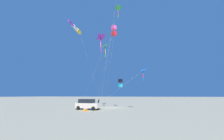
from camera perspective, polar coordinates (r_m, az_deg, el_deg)
ground_plane at (r=29.92m, az=-1.06°, el=-15.18°), size 600.00×600.00×0.00m
parked_car at (r=25.93m, az=-9.87°, el=-13.65°), size 2.17×4.35×1.85m
cooler_box at (r=23.65m, az=-10.91°, el=-15.75°), size 0.62×0.42×0.42m
person_adult_flyer at (r=30.36m, az=-8.91°, el=-13.26°), size 0.52×0.59×1.68m
person_child_green_jacket at (r=34.23m, az=-5.58°, el=-13.08°), size 0.53×0.44×1.60m
kite_windsock_green_low_center at (r=26.59m, az=-14.25°, el=15.82°), size 11.72×3.59×14.92m
kite_delta_rainbow_low_near at (r=20.89m, az=2.43°, el=23.87°), size 10.48×7.94×14.53m
kite_box_white_trailing at (r=29.19m, az=0.77°, el=15.81°), size 7.44×5.16×16.42m
kite_delta_red_high_left at (r=26.82m, az=-4.73°, el=13.30°), size 6.94×2.45×13.82m
kite_delta_checkered_midright at (r=24.94m, az=12.53°, el=-0.07°), size 3.18×10.99×7.21m
kite_delta_small_distant at (r=23.96m, az=-3.02°, el=9.85°), size 8.24×9.19×11.18m
kite_box_magenta_far_left at (r=31.36m, az=3.46°, el=-5.40°), size 1.35×6.00×6.10m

